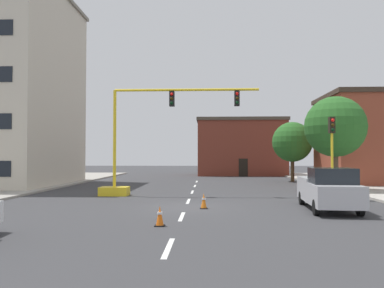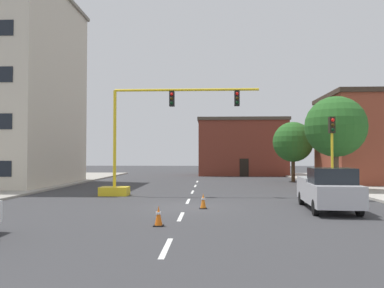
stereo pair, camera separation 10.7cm
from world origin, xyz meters
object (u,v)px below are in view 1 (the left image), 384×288
Objects in this scene: traffic_light_pole_right at (332,139)px; traffic_cone_roadside_b at (160,216)px; traffic_signal_gantry at (135,159)px; traffic_cone_roadside_a at (204,201)px; pickup_truck_silver at (328,189)px; tree_right_mid at (335,127)px; tree_right_far at (292,142)px.

traffic_cone_roadside_b is at bearing -135.26° from traffic_light_pole_right.
traffic_signal_gantry is 12.04m from traffic_light_pole_right.
traffic_signal_gantry is 13.71× the size of traffic_cone_roadside_a.
traffic_cone_roadside_a is (-5.82, 0.23, -0.61)m from pickup_truck_silver.
traffic_signal_gantry is 14.19m from tree_right_mid.
tree_right_far reaches higher than traffic_cone_roadside_a.
tree_right_mid is 10.88m from tree_right_far.
traffic_cone_roadside_a is (-8.53, -19.93, -3.54)m from tree_right_far.
traffic_cone_roadside_b is (-1.54, -4.71, -0.00)m from traffic_cone_roadside_a.
pickup_truck_silver is at bearing 31.28° from traffic_cone_roadside_b.
traffic_light_pole_right is 0.87× the size of pickup_truck_silver.
traffic_signal_gantry is at bearing 148.98° from pickup_truck_silver.
pickup_truck_silver reaches higher than traffic_cone_roadside_b.
traffic_light_pole_right is at bearing 44.74° from traffic_cone_roadside_b.
traffic_light_pole_right is at bearing -8.40° from traffic_signal_gantry.
traffic_cone_roadside_a reaches higher than traffic_cone_roadside_b.
tree_right_mid is (13.64, 3.16, 2.28)m from traffic_signal_gantry.
traffic_signal_gantry is 19.14m from tree_right_far.
pickup_truck_silver is at bearing -109.99° from traffic_light_pole_right.
pickup_truck_silver reaches higher than traffic_cone_roadside_a.
traffic_cone_roadside_b is at bearing -108.08° from traffic_cone_roadside_a.
traffic_cone_roadside_a is (-7.43, -4.18, -3.17)m from traffic_light_pole_right.
tree_right_mid is 18.00m from traffic_cone_roadside_b.
tree_right_far is 21.97m from traffic_cone_roadside_a.
tree_right_far is 20.55m from pickup_truck_silver.
tree_right_far is at bearing 82.34° from pickup_truck_silver.
traffic_light_pole_right is at bearing -94.01° from tree_right_far.
tree_right_mid is 10.56m from pickup_truck_silver.
tree_right_far reaches higher than traffic_light_pole_right.
traffic_signal_gantry is at bearing -132.79° from tree_right_far.
traffic_signal_gantry reaches higher than traffic_cone_roadside_a.
tree_right_mid is 9.19× the size of traffic_cone_roadside_b.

